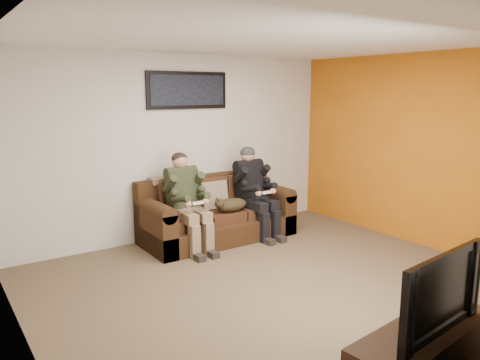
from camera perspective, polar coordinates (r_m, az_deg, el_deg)
floor at (r=5.27m, az=4.66°, el=-12.65°), size 5.00×5.00×0.00m
ceiling at (r=4.86m, az=5.15°, el=16.75°), size 5.00×5.00×0.00m
wall_back at (r=6.77m, az=-7.28°, el=4.01°), size 5.00×0.00×5.00m
wall_left at (r=3.86m, az=-25.24°, el=-2.14°), size 0.00×4.50×4.50m
wall_right at (r=6.75m, az=21.58°, el=3.31°), size 0.00×4.50×4.50m
accent_wall_right at (r=6.74m, az=21.54°, el=3.31°), size 0.00×4.50×4.50m
sofa at (r=6.74m, az=-3.02°, el=-4.33°), size 2.15×0.93×0.88m
throw_pillow at (r=6.71m, az=-3.23°, el=-1.83°), size 0.41×0.20×0.41m
throw_blanket at (r=6.55m, az=-9.18°, el=0.02°), size 0.44×0.22×0.08m
person_left at (r=6.23m, az=-6.54°, el=-1.97°), size 0.51×0.87×1.29m
person_right at (r=6.81m, az=1.72°, el=-0.78°), size 0.51×0.86×1.29m
cat at (r=6.53m, az=-1.15°, el=-3.03°), size 0.66×0.26×0.24m
framed_poster at (r=6.75m, az=-6.41°, el=10.82°), size 1.25×0.05×0.52m
tv_stand at (r=3.84m, az=21.48°, el=-19.33°), size 1.41×0.58×0.43m
television at (r=3.62m, az=22.05°, el=-12.29°), size 1.04×0.24×0.59m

